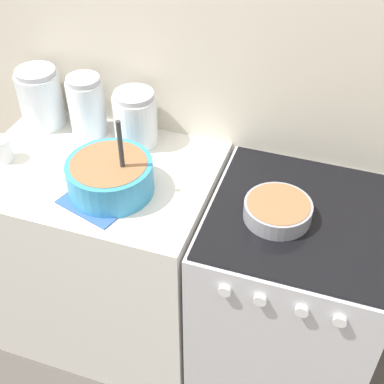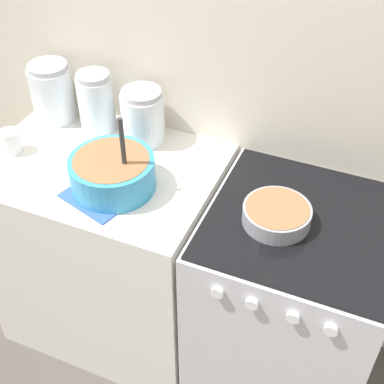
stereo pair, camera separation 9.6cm
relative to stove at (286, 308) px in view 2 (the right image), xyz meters
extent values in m
cube|color=beige|center=(-0.32, 0.33, 0.75)|extent=(4.70, 0.05, 2.40)
cube|color=silver|center=(-0.75, 0.00, 0.00)|extent=(0.85, 0.61, 0.91)
cube|color=silver|center=(0.00, 0.00, -0.01)|extent=(0.61, 0.61, 0.89)
cube|color=black|center=(0.00, 0.00, 0.45)|extent=(0.59, 0.59, 0.01)
cylinder|color=white|center=(-0.17, -0.32, 0.37)|extent=(0.04, 0.02, 0.04)
cylinder|color=white|center=(-0.06, -0.32, 0.37)|extent=(0.04, 0.02, 0.04)
cylinder|color=white|center=(0.06, -0.32, 0.37)|extent=(0.04, 0.02, 0.04)
cylinder|color=white|center=(0.17, -0.32, 0.37)|extent=(0.04, 0.02, 0.04)
cylinder|color=#338CBF|center=(-0.64, -0.09, 0.51)|extent=(0.29, 0.29, 0.12)
cylinder|color=#8C603D|center=(-0.64, -0.09, 0.54)|extent=(0.25, 0.25, 0.06)
cylinder|color=#333333|center=(-0.58, -0.09, 0.61)|extent=(0.02, 0.02, 0.27)
cylinder|color=gray|center=(-0.08, -0.04, 0.48)|extent=(0.22, 0.22, 0.06)
cylinder|color=#8C603D|center=(-0.08, -0.04, 0.49)|extent=(0.20, 0.20, 0.05)
cylinder|color=silver|center=(-1.06, 0.20, 0.56)|extent=(0.17, 0.17, 0.21)
cylinder|color=tan|center=(-1.06, 0.20, 0.52)|extent=(0.15, 0.15, 0.13)
cylinder|color=#B2B2B7|center=(-1.06, 0.20, 0.68)|extent=(0.15, 0.15, 0.02)
cylinder|color=silver|center=(-0.86, 0.20, 0.56)|extent=(0.14, 0.14, 0.22)
cylinder|color=red|center=(-0.86, 0.20, 0.52)|extent=(0.12, 0.12, 0.13)
cylinder|color=#B2B2B7|center=(-0.86, 0.20, 0.68)|extent=(0.12, 0.12, 0.02)
cylinder|color=silver|center=(-0.67, 0.20, 0.55)|extent=(0.16, 0.16, 0.19)
cylinder|color=white|center=(-0.67, 0.20, 0.51)|extent=(0.14, 0.14, 0.11)
cylinder|color=#B2B2B7|center=(-0.67, 0.20, 0.65)|extent=(0.15, 0.15, 0.02)
cylinder|color=silver|center=(-1.08, -0.06, 0.50)|extent=(0.07, 0.07, 0.09)
cube|color=#3359B2|center=(-0.65, -0.13, 0.46)|extent=(0.28, 0.28, 0.01)
camera|label=1|loc=(0.06, -1.30, 1.63)|focal=50.00mm
camera|label=2|loc=(0.15, -1.27, 1.63)|focal=50.00mm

